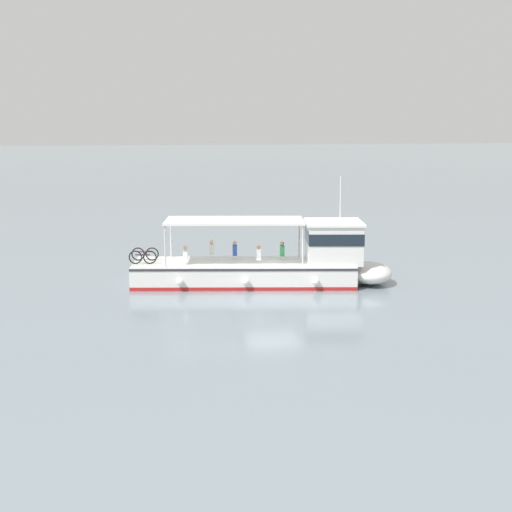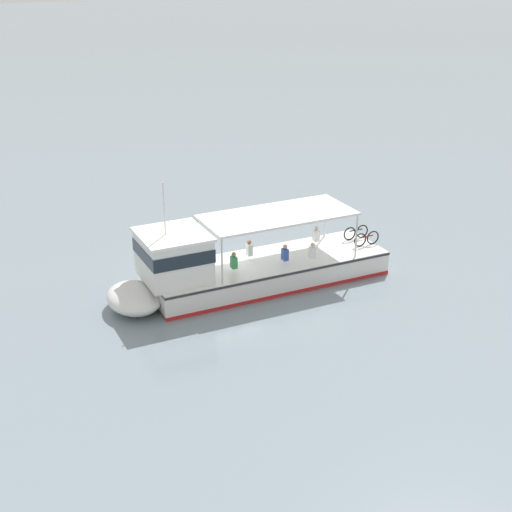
# 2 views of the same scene
# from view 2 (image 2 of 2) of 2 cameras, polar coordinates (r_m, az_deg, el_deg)

# --- Properties ---
(ground_plane) EXTENTS (400.00, 400.00, 0.00)m
(ground_plane) POSITION_cam_2_polar(r_m,az_deg,el_deg) (32.89, -2.31, -1.63)
(ground_plane) COLOR gray
(ferry_main) EXTENTS (5.01, 13.03, 5.32)m
(ferry_main) POSITION_cam_2_polar(r_m,az_deg,el_deg) (31.24, -1.68, -0.96)
(ferry_main) COLOR white
(ferry_main) RESTS_ON ground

